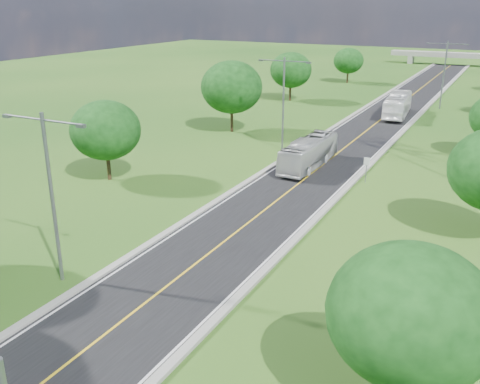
% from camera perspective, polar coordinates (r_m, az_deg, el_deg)
% --- Properties ---
extents(ground, '(260.00, 260.00, 0.00)m').
position_cam_1_polar(ground, '(71.65, 13.73, 6.64)').
color(ground, '#1B4814').
rests_on(ground, ground).
extents(road, '(8.00, 150.00, 0.06)m').
position_cam_1_polar(road, '(77.37, 14.85, 7.51)').
color(road, black).
rests_on(road, ground).
extents(curb_left, '(0.50, 150.00, 0.22)m').
position_cam_1_polar(curb_left, '(78.35, 11.81, 7.96)').
color(curb_left, gray).
rests_on(curb_left, ground).
extents(curb_right, '(0.50, 150.00, 0.22)m').
position_cam_1_polar(curb_right, '(76.57, 17.96, 7.15)').
color(curb_right, gray).
rests_on(curb_right, ground).
extents(speed_limit_sign, '(0.55, 0.09, 2.40)m').
position_cam_1_polar(speed_limit_sign, '(49.34, 13.35, 2.75)').
color(speed_limit_sign, slate).
rests_on(speed_limit_sign, ground).
extents(overpass, '(30.00, 3.00, 3.20)m').
position_cam_1_polar(overpass, '(149.50, 21.67, 13.37)').
color(overpass, gray).
rests_on(overpass, ground).
extents(streetlight_near_left, '(5.90, 0.25, 10.00)m').
position_cam_1_polar(streetlight_near_left, '(31.44, -19.56, 0.73)').
color(streetlight_near_left, slate).
rests_on(streetlight_near_left, ground).
extents(streetlight_mid_left, '(5.90, 0.25, 10.00)m').
position_cam_1_polar(streetlight_mid_left, '(58.30, 4.66, 10.18)').
color(streetlight_mid_left, slate).
rests_on(streetlight_mid_left, ground).
extents(streetlight_far_right, '(5.90, 0.25, 10.00)m').
position_cam_1_polar(streetlight_far_right, '(87.17, 20.97, 12.15)').
color(streetlight_far_right, slate).
rests_on(streetlight_far_right, ground).
extents(tree_lb, '(6.30, 6.30, 7.33)m').
position_cam_1_polar(tree_lb, '(49.57, -14.15, 6.41)').
color(tree_lb, black).
rests_on(tree_lb, ground).
extents(tree_lc, '(7.56, 7.56, 8.79)m').
position_cam_1_polar(tree_lc, '(66.66, -0.90, 11.12)').
color(tree_lc, black).
rests_on(tree_lc, ground).
extents(tree_ld, '(6.72, 6.72, 7.82)m').
position_cam_1_polar(tree_ld, '(89.14, 5.44, 12.83)').
color(tree_ld, black).
rests_on(tree_ld, ground).
extents(tree_le, '(5.88, 5.88, 6.84)m').
position_cam_1_polar(tree_le, '(110.97, 11.50, 13.56)').
color(tree_le, black).
rests_on(tree_le, ground).
extents(tree_ra, '(6.30, 6.30, 7.33)m').
position_cam_1_polar(tree_ra, '(21.20, 17.73, -12.34)').
color(tree_ra, black).
rests_on(tree_ra, ground).
extents(bus_outbound, '(3.67, 11.61, 3.18)m').
position_cam_1_polar(bus_outbound, '(79.70, 16.45, 8.90)').
color(bus_outbound, white).
rests_on(bus_outbound, road).
extents(bus_inbound, '(2.56, 10.34, 2.87)m').
position_cam_1_polar(bus_inbound, '(52.95, 7.35, 4.17)').
color(bus_inbound, beige).
rests_on(bus_inbound, road).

